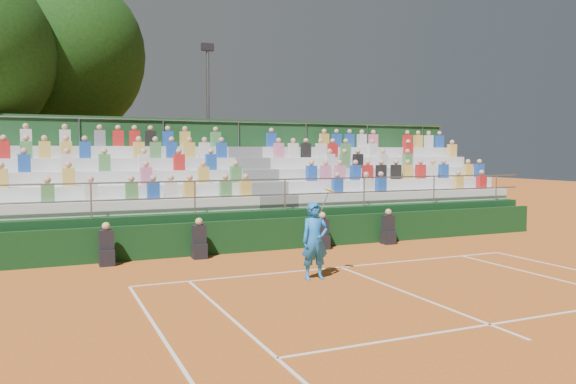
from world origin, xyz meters
name	(u,v)px	position (x,y,z in m)	size (l,w,h in m)	color
ground	(340,267)	(0.00, 0.00, 0.00)	(90.00, 90.00, 0.00)	#C46020
courtside_wall	(292,233)	(0.00, 3.20, 0.50)	(20.00, 0.15, 1.00)	black
line_officials	(263,238)	(-1.16, 2.75, 0.48)	(9.46, 0.40, 1.19)	black
grandstand	(256,206)	(0.00, 6.44, 1.09)	(20.00, 5.20, 4.40)	black
tennis_player	(315,241)	(-1.24, -0.97, 0.94)	(0.89, 0.50, 2.22)	blue
tree_east	(57,55)	(-6.51, 14.86, 7.50)	(7.86, 7.86, 11.44)	#372114
floodlight_mast	(208,116)	(0.29, 13.98, 4.87)	(0.60, 0.25, 8.39)	gray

